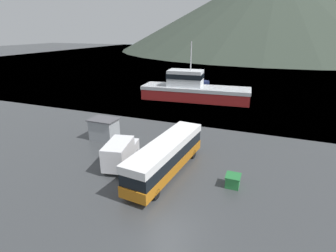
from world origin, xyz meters
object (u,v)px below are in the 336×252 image
(fishing_boat, at_px, (193,89))
(storage_bin, at_px, (233,181))
(delivery_van, at_px, (120,152))
(small_boat, at_px, (198,84))
(dock_kiosk, at_px, (104,129))
(tour_bus, at_px, (166,155))

(fishing_boat, bearing_deg, storage_bin, 18.09)
(delivery_van, relative_size, fishing_boat, 0.29)
(delivery_van, height_order, storage_bin, delivery_van)
(storage_bin, relative_size, small_boat, 0.22)
(storage_bin, bearing_deg, fishing_boat, 112.73)
(delivery_van, height_order, fishing_boat, fishing_boat)
(delivery_van, relative_size, storage_bin, 4.44)
(fishing_boat, height_order, storage_bin, fishing_boat)
(storage_bin, bearing_deg, small_boat, 109.10)
(dock_kiosk, height_order, small_boat, dock_kiosk)
(dock_kiosk, distance_m, small_boat, 34.38)
(delivery_van, height_order, small_boat, delivery_van)
(tour_bus, bearing_deg, storage_bin, 5.07)
(tour_bus, bearing_deg, delivery_van, -172.30)
(fishing_boat, relative_size, small_boat, 3.32)
(tour_bus, distance_m, dock_kiosk, 10.85)
(delivery_van, bearing_deg, fishing_boat, 79.45)
(fishing_boat, bearing_deg, dock_kiosk, -16.59)
(fishing_boat, xyz_separation_m, storage_bin, (11.11, -26.51, -1.49))
(delivery_van, xyz_separation_m, storage_bin, (10.59, 0.12, -0.81))
(fishing_boat, distance_m, dock_kiosk, 22.29)
(tour_bus, height_order, fishing_boat, fishing_boat)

